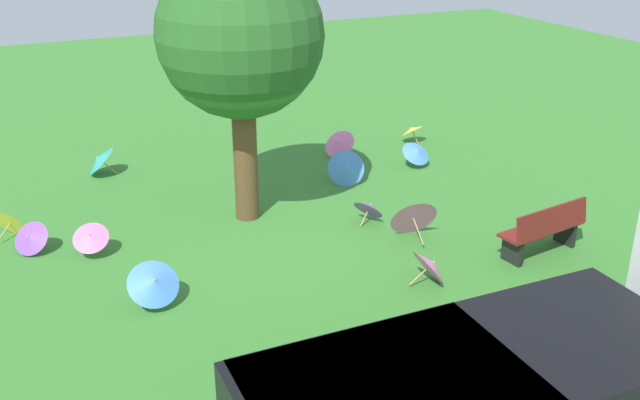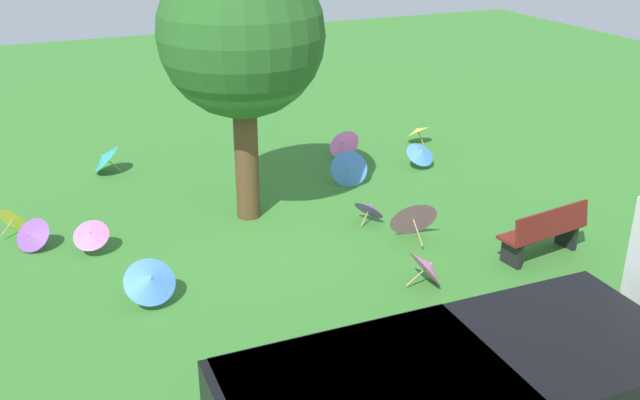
{
  "view_description": "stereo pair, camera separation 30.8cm",
  "coord_description": "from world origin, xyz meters",
  "px_view_note": "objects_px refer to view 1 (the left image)",
  "views": [
    {
      "loc": [
        4.02,
        11.12,
        5.6
      ],
      "look_at": [
        -0.96,
        0.49,
        0.6
      ],
      "focal_mm": 40.85,
      "sensor_mm": 36.0,
      "label": 1
    },
    {
      "loc": [
        3.74,
        11.24,
        5.6
      ],
      "look_at": [
        -0.96,
        0.49,
        0.6
      ],
      "focal_mm": 40.85,
      "sensor_mm": 36.0,
      "label": 2
    }
  ],
  "objects_px": {
    "parasol_pink_0": "(431,265)",
    "parasol_yellow_0": "(412,130)",
    "parasol_blue_2": "(417,152)",
    "shade_tree": "(240,37)",
    "park_bench": "(545,229)",
    "parasol_blue_1": "(346,168)",
    "parasol_blue_0": "(154,282)",
    "parasol_yellow_1": "(12,221)",
    "parasol_pink_4": "(90,237)",
    "parasol_purple_0": "(369,207)",
    "parasol_pink_2": "(412,216)",
    "parasol_purple_1": "(30,238)",
    "parasol_teal_3": "(99,159)",
    "parasol_pink_1": "(339,143)"
  },
  "relations": [
    {
      "from": "park_bench",
      "to": "shade_tree",
      "type": "height_order",
      "value": "shade_tree"
    },
    {
      "from": "shade_tree",
      "to": "parasol_pink_2",
      "type": "bearing_deg",
      "value": 139.15
    },
    {
      "from": "parasol_yellow_1",
      "to": "parasol_pink_4",
      "type": "distance_m",
      "value": 1.8
    },
    {
      "from": "parasol_pink_1",
      "to": "parasol_blue_2",
      "type": "height_order",
      "value": "parasol_pink_1"
    },
    {
      "from": "park_bench",
      "to": "parasol_pink_1",
      "type": "relative_size",
      "value": 1.84
    },
    {
      "from": "parasol_purple_1",
      "to": "parasol_pink_4",
      "type": "relative_size",
      "value": 1.05
    },
    {
      "from": "shade_tree",
      "to": "parasol_teal_3",
      "type": "relative_size",
      "value": 5.61
    },
    {
      "from": "parasol_pink_1",
      "to": "parasol_pink_4",
      "type": "xyz_separation_m",
      "value": [
        5.82,
        2.52,
        -0.02
      ]
    },
    {
      "from": "parasol_blue_0",
      "to": "parasol_purple_0",
      "type": "bearing_deg",
      "value": -162.96
    },
    {
      "from": "parasol_blue_0",
      "to": "parasol_yellow_0",
      "type": "distance_m",
      "value": 8.84
    },
    {
      "from": "parasol_blue_2",
      "to": "parasol_blue_1",
      "type": "bearing_deg",
      "value": 8.73
    },
    {
      "from": "parasol_pink_1",
      "to": "parasol_pink_2",
      "type": "bearing_deg",
      "value": 81.49
    },
    {
      "from": "parasol_yellow_1",
      "to": "parasol_teal_3",
      "type": "bearing_deg",
      "value": -128.54
    },
    {
      "from": "parasol_pink_2",
      "to": "parasol_blue_2",
      "type": "relative_size",
      "value": 1.26
    },
    {
      "from": "parasol_purple_0",
      "to": "parasol_pink_0",
      "type": "bearing_deg",
      "value": 84.48
    },
    {
      "from": "shade_tree",
      "to": "parasol_teal_3",
      "type": "distance_m",
      "value": 4.97
    },
    {
      "from": "parasol_blue_1",
      "to": "parasol_teal_3",
      "type": "bearing_deg",
      "value": -31.09
    },
    {
      "from": "park_bench",
      "to": "parasol_pink_4",
      "type": "xyz_separation_m",
      "value": [
        6.81,
        -3.11,
        -0.1
      ]
    },
    {
      "from": "parasol_yellow_0",
      "to": "parasol_teal_3",
      "type": "distance_m",
      "value": 7.23
    },
    {
      "from": "shade_tree",
      "to": "parasol_blue_1",
      "type": "distance_m",
      "value": 3.87
    },
    {
      "from": "parasol_blue_2",
      "to": "parasol_blue_0",
      "type": "bearing_deg",
      "value": 27.35
    },
    {
      "from": "parasol_blue_0",
      "to": "parasol_yellow_1",
      "type": "distance_m",
      "value": 3.84
    },
    {
      "from": "parasol_purple_0",
      "to": "parasol_pink_4",
      "type": "relative_size",
      "value": 0.98
    },
    {
      "from": "parasol_pink_1",
      "to": "parasol_yellow_1",
      "type": "xyz_separation_m",
      "value": [
        6.95,
        1.12,
        -0.11
      ]
    },
    {
      "from": "parasol_teal_3",
      "to": "parasol_blue_1",
      "type": "relative_size",
      "value": 0.97
    },
    {
      "from": "park_bench",
      "to": "parasol_blue_1",
      "type": "height_order",
      "value": "park_bench"
    },
    {
      "from": "parasol_yellow_0",
      "to": "parasol_blue_1",
      "type": "height_order",
      "value": "parasol_blue_1"
    },
    {
      "from": "parasol_blue_0",
      "to": "parasol_blue_1",
      "type": "distance_m",
      "value": 5.63
    },
    {
      "from": "shade_tree",
      "to": "parasol_purple_1",
      "type": "bearing_deg",
      "value": -2.01
    },
    {
      "from": "park_bench",
      "to": "parasol_yellow_1",
      "type": "xyz_separation_m",
      "value": [
        7.93,
        -4.51,
        -0.19
      ]
    },
    {
      "from": "shade_tree",
      "to": "parasol_pink_0",
      "type": "height_order",
      "value": "shade_tree"
    },
    {
      "from": "parasol_pink_0",
      "to": "parasol_pink_2",
      "type": "height_order",
      "value": "parasol_pink_2"
    },
    {
      "from": "parasol_blue_0",
      "to": "parasol_teal_3",
      "type": "height_order",
      "value": "parasol_blue_0"
    },
    {
      "from": "parasol_purple_0",
      "to": "parasol_pink_0",
      "type": "height_order",
      "value": "parasol_pink_0"
    },
    {
      "from": "parasol_pink_0",
      "to": "parasol_yellow_0",
      "type": "bearing_deg",
      "value": -119.27
    },
    {
      "from": "parasol_pink_2",
      "to": "parasol_purple_1",
      "type": "relative_size",
      "value": 1.18
    },
    {
      "from": "parasol_pink_1",
      "to": "parasol_yellow_0",
      "type": "bearing_deg",
      "value": -171.14
    },
    {
      "from": "parasol_yellow_0",
      "to": "parasol_blue_1",
      "type": "distance_m",
      "value": 3.21
    },
    {
      "from": "parasol_yellow_0",
      "to": "parasol_pink_4",
      "type": "distance_m",
      "value": 8.44
    },
    {
      "from": "park_bench",
      "to": "parasol_pink_0",
      "type": "xyz_separation_m",
      "value": [
        2.22,
        0.02,
        -0.15
      ]
    },
    {
      "from": "parasol_pink_2",
      "to": "parasol_blue_2",
      "type": "bearing_deg",
      "value": -123.35
    },
    {
      "from": "parasol_purple_0",
      "to": "parasol_blue_1",
      "type": "distance_m",
      "value": 1.87
    },
    {
      "from": "parasol_yellow_0",
      "to": "parasol_blue_1",
      "type": "relative_size",
      "value": 0.87
    },
    {
      "from": "parasol_purple_0",
      "to": "parasol_yellow_0",
      "type": "height_order",
      "value": "parasol_purple_0"
    },
    {
      "from": "parasol_yellow_0",
      "to": "parasol_blue_2",
      "type": "bearing_deg",
      "value": 61.97
    },
    {
      "from": "park_bench",
      "to": "shade_tree",
      "type": "xyz_separation_m",
      "value": [
        3.93,
        -3.52,
        2.87
      ]
    },
    {
      "from": "park_bench",
      "to": "parasol_yellow_0",
      "type": "distance_m",
      "value": 6.07
    },
    {
      "from": "parasol_purple_0",
      "to": "parasol_pink_2",
      "type": "xyz_separation_m",
      "value": [
        -0.38,
        0.86,
        0.12
      ]
    },
    {
      "from": "parasol_purple_0",
      "to": "parasol_pink_1",
      "type": "height_order",
      "value": "parasol_pink_1"
    },
    {
      "from": "parasol_blue_2",
      "to": "parasol_purple_0",
      "type": "bearing_deg",
      "value": 42.02
    }
  ]
}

